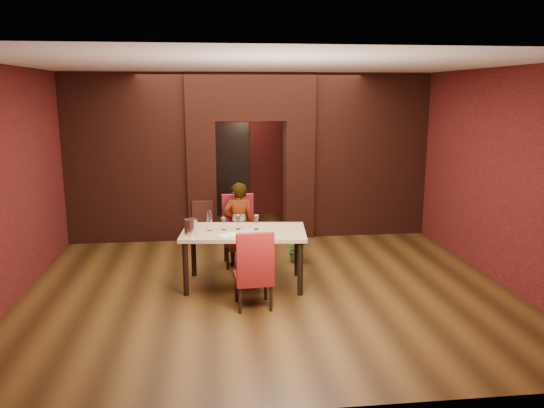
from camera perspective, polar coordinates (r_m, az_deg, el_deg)
The scene contains 25 objects.
floor at distance 8.76m, azimuth -1.22°, elevation -6.91°, with size 8.00×8.00×0.00m, color #442C11.
ceiling at distance 8.30m, azimuth -1.32°, elevation 14.48°, with size 7.00×8.00×0.04m, color silver.
wall_back at distance 12.34m, azimuth -3.04°, elevation 6.19°, with size 7.00×0.04×3.20m, color maroon.
wall_front at distance 4.50m, azimuth 3.60°, elevation -3.95°, with size 7.00×0.04×3.20m, color maroon.
wall_left at distance 8.78m, azimuth -24.68°, elevation 2.78°, with size 0.04×8.00×3.20m, color maroon.
wall_right at distance 9.38m, azimuth 20.57°, elevation 3.64°, with size 0.04×8.00×3.20m, color maroon.
pillar_left at distance 10.40m, azimuth -7.54°, elevation 2.53°, with size 0.55×0.55×2.30m, color maroon.
pillar_right at distance 10.54m, azimuth 2.86°, elevation 2.74°, with size 0.55×0.55×2.30m, color maroon.
lintel at distance 10.29m, azimuth -2.38°, elevation 11.47°, with size 2.45×0.55×0.90m, color maroon.
wing_wall_left at distance 10.45m, azimuth -15.39°, elevation 4.74°, with size 2.27×0.35×3.20m, color maroon.
wing_wall_right at distance 10.80m, azimuth 10.33°, elevation 5.20°, with size 2.27×0.35×3.20m, color maroon.
vent_panel at distance 10.22m, azimuth -7.46°, elevation -1.06°, with size 0.40×0.03×0.50m, color #A1482E.
rear_door at distance 12.33m, azimuth -4.86°, elevation 3.59°, with size 0.90×0.08×2.10m, color black.
rear_door_frame at distance 12.29m, azimuth -4.85°, elevation 3.56°, with size 1.02×0.04×2.22m, color black.
dining_table at distance 7.92m, azimuth -3.01°, elevation -5.80°, with size 1.80×1.01×0.84m, color tan.
chair_far at distance 8.80m, azimuth -3.53°, elevation -2.91°, with size 0.53×0.53×1.16m, color maroon.
chair_near at distance 7.10m, azimuth -2.05°, elevation -6.92°, with size 0.49×0.49×1.07m, color maroon.
person_seated at distance 8.72m, azimuth -3.62°, elevation -2.21°, with size 0.51×0.34×1.41m, color white.
wine_glass_a at distance 7.83m, azimuth -5.22°, elevation -2.11°, with size 0.08×0.08×0.19m, color white, non-canonical shape.
wine_glass_b at distance 7.85m, azimuth -3.66°, elevation -1.95°, with size 0.09×0.09×0.22m, color silver, non-canonical shape.
wine_glass_c at distance 7.83m, azimuth -1.69°, elevation -1.97°, with size 0.09×0.09×0.21m, color white, non-canonical shape.
tasting_sheet at distance 7.57m, azimuth -4.57°, elevation -3.31°, with size 0.28×0.21×0.00m, color silver.
wine_bucket at distance 7.61m, azimuth -8.72°, elevation -2.45°, with size 0.19×0.19×0.23m, color #B8B8BF.
water_bottle at distance 7.81m, azimuth -6.76°, elevation -1.77°, with size 0.07×0.07×0.30m, color white.
potted_plant at distance 9.04m, azimuth 2.75°, elevation -4.80°, with size 0.41×0.36×0.46m, color #336227.
Camera 1 is at (-0.78, -8.26, 2.83)m, focal length 35.00 mm.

